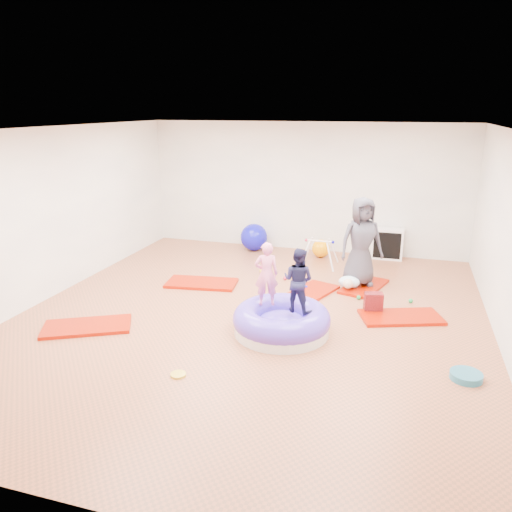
% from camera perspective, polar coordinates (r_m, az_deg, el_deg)
% --- Properties ---
extents(room, '(7.01, 8.01, 2.81)m').
position_cam_1_polar(room, '(7.26, -0.69, 3.13)').
color(room, '#AB5B39').
rests_on(room, ground).
extents(gym_mat_front_left, '(1.38, 1.12, 0.05)m').
position_cam_1_polar(gym_mat_front_left, '(7.75, -18.76, -7.65)').
color(gym_mat_front_left, '#AD0D00').
rests_on(gym_mat_front_left, ground).
extents(gym_mat_mid_left, '(1.33, 0.79, 0.05)m').
position_cam_1_polar(gym_mat_mid_left, '(9.12, -6.24, -3.10)').
color(gym_mat_mid_left, '#AD0D00').
rests_on(gym_mat_mid_left, ground).
extents(gym_mat_center_back, '(0.92, 1.26, 0.05)m').
position_cam_1_polar(gym_mat_center_back, '(8.67, 6.20, -4.19)').
color(gym_mat_center_back, '#AD0D00').
rests_on(gym_mat_center_back, ground).
extents(gym_mat_right, '(1.34, 0.98, 0.05)m').
position_cam_1_polar(gym_mat_right, '(7.97, 16.23, -6.72)').
color(gym_mat_right, '#AD0D00').
rests_on(gym_mat_right, ground).
extents(gym_mat_rear_right, '(0.85, 1.21, 0.05)m').
position_cam_1_polar(gym_mat_rear_right, '(9.12, 12.23, -3.42)').
color(gym_mat_rear_right, '#AD0D00').
rests_on(gym_mat_rear_right, ground).
extents(inflatable_cushion, '(1.40, 1.40, 0.44)m').
position_cam_1_polar(inflatable_cushion, '(7.16, 2.94, -7.50)').
color(inflatable_cushion, silver).
rests_on(inflatable_cushion, ground).
extents(child_pink, '(0.40, 0.33, 0.94)m').
position_cam_1_polar(child_pink, '(7.08, 1.20, -1.68)').
color(child_pink, pink).
rests_on(child_pink, inflatable_cushion).
extents(child_navy, '(0.52, 0.45, 0.91)m').
position_cam_1_polar(child_navy, '(6.88, 4.85, -2.38)').
color(child_navy, '#191839').
rests_on(child_navy, inflatable_cushion).
extents(adult_caregiver, '(0.91, 0.80, 1.57)m').
position_cam_1_polar(adult_caregiver, '(8.93, 11.95, 1.62)').
color(adult_caregiver, '#3C3A46').
rests_on(adult_caregiver, gym_mat_rear_right).
extents(infant, '(0.37, 0.37, 0.22)m').
position_cam_1_polar(infant, '(8.88, 10.57, -2.97)').
color(infant, '#C7EDFF').
rests_on(infant, gym_mat_rear_right).
extents(ball_pit_balls, '(2.86, 0.94, 0.07)m').
position_cam_1_polar(ball_pit_balls, '(9.01, 8.32, -3.36)').
color(ball_pit_balls, gold).
rests_on(ball_pit_balls, ground).
extents(exercise_ball_blue, '(0.60, 0.60, 0.60)m').
position_cam_1_polar(exercise_ball_blue, '(11.14, -0.24, 2.16)').
color(exercise_ball_blue, '#0F0DBD').
rests_on(exercise_ball_blue, ground).
extents(exercise_ball_orange, '(0.39, 0.39, 0.39)m').
position_cam_1_polar(exercise_ball_orange, '(10.74, 7.43, 0.87)').
color(exercise_ball_orange, '#FF9F00').
rests_on(exercise_ball_orange, ground).
extents(infant_play_gym, '(0.72, 0.68, 0.55)m').
position_cam_1_polar(infant_play_gym, '(10.04, 7.24, 0.78)').
color(infant_play_gym, white).
rests_on(infant_play_gym, ground).
extents(cube_shelf, '(0.65, 0.32, 0.65)m').
position_cam_1_polar(cube_shelf, '(10.88, 14.78, 1.36)').
color(cube_shelf, white).
rests_on(cube_shelf, ground).
extents(balance_disc, '(0.38, 0.38, 0.08)m').
position_cam_1_polar(balance_disc, '(6.57, 22.89, -12.52)').
color(balance_disc, '#256986').
rests_on(balance_disc, ground).
extents(backpack, '(0.31, 0.24, 0.32)m').
position_cam_1_polar(backpack, '(8.04, 13.26, -5.23)').
color(backpack, '#B01A20').
rests_on(backpack, ground).
extents(yellow_toy, '(0.19, 0.19, 0.03)m').
position_cam_1_polar(yellow_toy, '(6.23, -8.88, -13.24)').
color(yellow_toy, gold).
rests_on(yellow_toy, ground).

